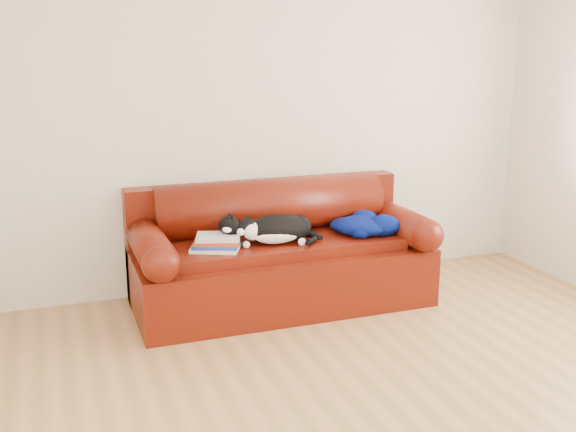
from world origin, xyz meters
name	(u,v)px	position (x,y,z in m)	size (l,w,h in m)	color
ground	(384,399)	(0.00, 0.00, 0.00)	(4.50, 4.50, 0.00)	olive
room_shell	(417,81)	(0.12, 0.02, 1.67)	(4.52, 4.02, 2.61)	beige
sofa_base	(281,272)	(-0.05, 1.49, 0.24)	(2.10, 0.90, 0.50)	#430207
sofa_back	(270,224)	(-0.05, 1.74, 0.54)	(2.10, 1.01, 0.88)	#430207
book_stack	(217,242)	(-0.56, 1.37, 0.55)	(0.39, 0.35, 0.10)	white
cat	(277,230)	(-0.12, 1.38, 0.60)	(0.69, 0.28, 0.25)	black
blanket	(364,224)	(0.56, 1.40, 0.57)	(0.51, 0.48, 0.15)	#020945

